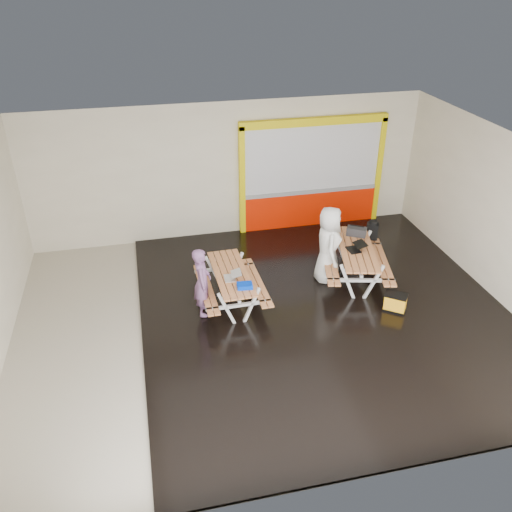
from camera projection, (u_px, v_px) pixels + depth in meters
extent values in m
cube|color=#B9B09D|center=(266.00, 320.00, 10.90)|extent=(10.00, 8.00, 0.01)
cube|color=white|center=(268.00, 155.00, 9.16)|extent=(10.00, 8.00, 0.01)
cube|color=beige|center=(228.00, 171.00, 13.42)|extent=(10.00, 0.01, 3.50)
cube|color=beige|center=(344.00, 393.00, 6.64)|extent=(10.00, 0.01, 3.50)
cube|color=beige|center=(501.00, 219.00, 11.01)|extent=(0.01, 8.00, 3.50)
cube|color=black|center=(324.00, 310.00, 11.13)|extent=(7.50, 7.98, 0.05)
cube|color=red|center=(310.00, 209.00, 14.41)|extent=(3.60, 0.12, 1.00)
cube|color=gray|center=(311.00, 191.00, 14.14)|extent=(3.60, 0.14, 0.10)
cube|color=silver|center=(313.00, 158.00, 13.70)|extent=(3.60, 0.08, 1.72)
cube|color=yellow|center=(242.00, 182.00, 13.56)|extent=(0.14, 0.16, 2.90)
cube|color=yellow|center=(378.00, 171.00, 14.29)|extent=(0.14, 0.16, 2.90)
cube|color=yellow|center=(315.00, 121.00, 13.21)|extent=(3.88, 0.16, 0.20)
cube|color=#D98953|center=(218.00, 275.00, 10.95)|extent=(0.16, 1.95, 0.04)
cube|color=#D98953|center=(225.00, 274.00, 10.98)|extent=(0.16, 1.95, 0.04)
cube|color=#D98953|center=(231.00, 273.00, 11.01)|extent=(0.16, 1.95, 0.04)
cube|color=#D98953|center=(238.00, 272.00, 11.04)|extent=(0.16, 1.95, 0.04)
cube|color=#D98953|center=(244.00, 272.00, 11.07)|extent=(0.16, 1.95, 0.04)
cube|color=white|center=(227.00, 309.00, 10.51)|extent=(0.36, 0.07, 0.78)
cube|color=white|center=(252.00, 305.00, 10.61)|extent=(0.36, 0.07, 0.78)
cube|color=white|center=(239.00, 305.00, 10.54)|extent=(1.34, 0.09, 0.06)
cube|color=white|center=(239.00, 295.00, 10.41)|extent=(0.66, 0.07, 0.06)
cube|color=white|center=(213.00, 271.00, 11.75)|extent=(0.36, 0.07, 0.78)
cube|color=white|center=(236.00, 268.00, 11.86)|extent=(0.36, 0.07, 0.78)
cube|color=white|center=(225.00, 268.00, 11.79)|extent=(1.34, 0.09, 0.06)
cube|color=white|center=(224.00, 258.00, 11.66)|extent=(0.66, 0.07, 0.06)
cube|color=white|center=(231.00, 281.00, 11.11)|extent=(0.09, 1.60, 0.06)
cube|color=#D98953|center=(203.00, 289.00, 11.03)|extent=(0.15, 1.95, 0.04)
cube|color=#D98953|center=(209.00, 288.00, 11.06)|extent=(0.15, 1.95, 0.04)
cube|color=#D98953|center=(253.00, 282.00, 11.26)|extent=(0.15, 1.95, 0.04)
cube|color=#D98953|center=(259.00, 281.00, 11.29)|extent=(0.15, 1.95, 0.04)
cube|color=#D98953|center=(343.00, 248.00, 11.82)|extent=(0.64, 2.08, 0.04)
cube|color=#D98953|center=(350.00, 248.00, 11.82)|extent=(0.64, 2.08, 0.04)
cube|color=#D98953|center=(357.00, 248.00, 11.82)|extent=(0.64, 2.08, 0.04)
cube|color=#D98953|center=(363.00, 249.00, 11.81)|extent=(0.64, 2.08, 0.04)
cube|color=#D98953|center=(370.00, 249.00, 11.81)|extent=(0.64, 2.08, 0.04)
cube|color=white|center=(348.00, 282.00, 11.31)|extent=(0.40, 0.16, 0.85)
cube|color=white|center=(373.00, 282.00, 11.30)|extent=(0.40, 0.16, 0.85)
cube|color=white|center=(361.00, 280.00, 11.28)|extent=(1.42, 0.41, 0.06)
cube|color=white|center=(362.00, 269.00, 11.15)|extent=(0.71, 0.24, 0.06)
cube|color=white|center=(339.00, 246.00, 12.71)|extent=(0.40, 0.16, 0.85)
cube|color=white|center=(362.00, 246.00, 12.70)|extent=(0.40, 0.16, 0.85)
cube|color=white|center=(350.00, 244.00, 12.68)|extent=(1.42, 0.41, 0.06)
cube|color=white|center=(352.00, 234.00, 12.54)|extent=(0.71, 0.24, 0.06)
cube|color=white|center=(356.00, 257.00, 11.92)|extent=(0.48, 1.70, 0.06)
cube|color=#D98953|center=(326.00, 261.00, 11.99)|extent=(0.64, 2.08, 0.04)
cube|color=#D98953|center=(333.00, 261.00, 11.98)|extent=(0.64, 2.08, 0.04)
cube|color=#D98953|center=(378.00, 261.00, 11.97)|extent=(0.64, 2.08, 0.04)
cube|color=#D98953|center=(384.00, 261.00, 11.96)|extent=(0.64, 2.08, 0.04)
imported|color=#7A4F7C|center=(202.00, 282.00, 10.62)|extent=(0.44, 0.59, 1.48)
imported|color=white|center=(328.00, 245.00, 11.81)|extent=(0.73, 0.98, 1.82)
cube|color=silver|center=(230.00, 278.00, 10.79)|extent=(0.23, 0.32, 0.02)
cube|color=silver|center=(236.00, 273.00, 10.76)|extent=(0.22, 0.32, 0.06)
cube|color=silver|center=(236.00, 273.00, 10.76)|extent=(0.18, 0.28, 0.05)
cube|color=black|center=(353.00, 250.00, 11.70)|extent=(0.27, 0.36, 0.02)
cube|color=black|center=(360.00, 244.00, 11.68)|extent=(0.25, 0.36, 0.07)
cube|color=silver|center=(360.00, 244.00, 11.68)|extent=(0.21, 0.32, 0.06)
cube|color=#002EC5|center=(245.00, 286.00, 10.49)|extent=(0.31, 0.23, 0.09)
cube|color=black|center=(356.00, 232.00, 12.28)|extent=(0.49, 0.42, 0.20)
cylinder|color=black|center=(357.00, 226.00, 12.21)|extent=(0.30, 0.19, 0.03)
cube|color=black|center=(372.00, 231.00, 12.73)|extent=(0.33, 0.29, 0.40)
cylinder|color=black|center=(373.00, 223.00, 12.63)|extent=(0.25, 0.25, 0.10)
cube|color=black|center=(333.00, 272.00, 12.30)|extent=(0.49, 0.47, 0.15)
cube|color=black|center=(394.00, 309.00, 11.09)|extent=(0.54, 0.51, 0.04)
cube|color=#FFAB17|center=(395.00, 302.00, 11.01)|extent=(0.50, 0.47, 0.34)
cube|color=black|center=(396.00, 295.00, 10.92)|extent=(0.54, 0.51, 0.03)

